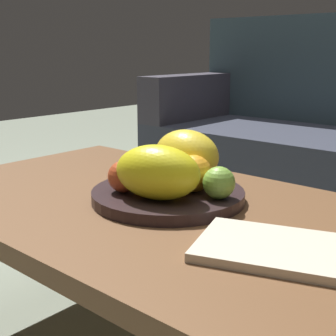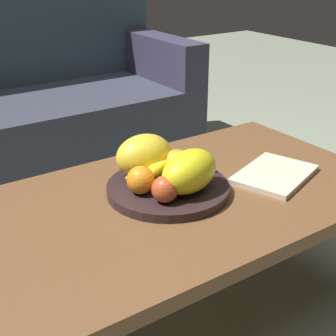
{
  "view_description": "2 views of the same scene",
  "coord_description": "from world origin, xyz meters",
  "px_view_note": "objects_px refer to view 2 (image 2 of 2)",
  "views": [
    {
      "loc": [
        0.66,
        -0.73,
        0.74
      ],
      "look_at": [
        -0.01,
        0.03,
        0.49
      ],
      "focal_mm": 50.69,
      "sensor_mm": 36.0,
      "label": 1
    },
    {
      "loc": [
        -0.69,
        -0.96,
        1.04
      ],
      "look_at": [
        -0.01,
        0.03,
        0.49
      ],
      "focal_mm": 51.94,
      "sensor_mm": 36.0,
      "label": 2
    }
  ],
  "objects_px": {
    "melon_large_front": "(144,155)",
    "banana_bunch": "(157,170)",
    "coffee_table": "(177,209)",
    "apple_front": "(165,189)",
    "apple_left": "(198,160)",
    "orange_front": "(141,180)",
    "orange_left": "(177,163)",
    "couch": "(12,117)",
    "magazine": "(275,174)",
    "melon_smaller_beside": "(190,171)",
    "fruit_bowl": "(168,188)"
  },
  "relations": [
    {
      "from": "melon_large_front",
      "to": "orange_left",
      "type": "distance_m",
      "value": 0.1
    },
    {
      "from": "orange_left",
      "to": "apple_left",
      "type": "distance_m",
      "value": 0.07
    },
    {
      "from": "coffee_table",
      "to": "orange_front",
      "type": "relative_size",
      "value": 16.02
    },
    {
      "from": "coffee_table",
      "to": "banana_bunch",
      "type": "bearing_deg",
      "value": 106.07
    },
    {
      "from": "orange_left",
      "to": "magazine",
      "type": "relative_size",
      "value": 0.32
    },
    {
      "from": "fruit_bowl",
      "to": "melon_smaller_beside",
      "type": "bearing_deg",
      "value": -67.17
    },
    {
      "from": "apple_left",
      "to": "magazine",
      "type": "relative_size",
      "value": 0.27
    },
    {
      "from": "coffee_table",
      "to": "apple_front",
      "type": "bearing_deg",
      "value": -147.64
    },
    {
      "from": "orange_left",
      "to": "banana_bunch",
      "type": "bearing_deg",
      "value": 170.16
    },
    {
      "from": "banana_bunch",
      "to": "orange_left",
      "type": "bearing_deg",
      "value": -9.84
    },
    {
      "from": "melon_smaller_beside",
      "to": "apple_left",
      "type": "bearing_deg",
      "value": 41.77
    },
    {
      "from": "couch",
      "to": "banana_bunch",
      "type": "height_order",
      "value": "couch"
    },
    {
      "from": "fruit_bowl",
      "to": "apple_left",
      "type": "bearing_deg",
      "value": 10.45
    },
    {
      "from": "couch",
      "to": "melon_smaller_beside",
      "type": "distance_m",
      "value": 1.29
    },
    {
      "from": "apple_left",
      "to": "fruit_bowl",
      "type": "bearing_deg",
      "value": -169.55
    },
    {
      "from": "apple_front",
      "to": "melon_smaller_beside",
      "type": "bearing_deg",
      "value": 8.71
    },
    {
      "from": "melon_large_front",
      "to": "banana_bunch",
      "type": "xyz_separation_m",
      "value": [
        0.01,
        -0.05,
        -0.03
      ]
    },
    {
      "from": "coffee_table",
      "to": "apple_front",
      "type": "xyz_separation_m",
      "value": [
        -0.07,
        -0.05,
        0.1
      ]
    },
    {
      "from": "coffee_table",
      "to": "fruit_bowl",
      "type": "bearing_deg",
      "value": 107.81
    },
    {
      "from": "fruit_bowl",
      "to": "orange_left",
      "type": "bearing_deg",
      "value": 29.38
    },
    {
      "from": "apple_front",
      "to": "banana_bunch",
      "type": "bearing_deg",
      "value": 65.76
    },
    {
      "from": "couch",
      "to": "melon_large_front",
      "type": "bearing_deg",
      "value": -88.15
    },
    {
      "from": "melon_smaller_beside",
      "to": "magazine",
      "type": "xyz_separation_m",
      "value": [
        0.29,
        -0.03,
        -0.07
      ]
    },
    {
      "from": "apple_left",
      "to": "banana_bunch",
      "type": "height_order",
      "value": "apple_left"
    },
    {
      "from": "apple_front",
      "to": "magazine",
      "type": "xyz_separation_m",
      "value": [
        0.38,
        -0.02,
        -0.05
      ]
    },
    {
      "from": "coffee_table",
      "to": "orange_left",
      "type": "xyz_separation_m",
      "value": [
        0.04,
        0.06,
        0.11
      ]
    },
    {
      "from": "orange_left",
      "to": "banana_bunch",
      "type": "relative_size",
      "value": 0.47
    },
    {
      "from": "apple_left",
      "to": "banana_bunch",
      "type": "distance_m",
      "value": 0.13
    },
    {
      "from": "melon_large_front",
      "to": "apple_left",
      "type": "bearing_deg",
      "value": -25.35
    },
    {
      "from": "magazine",
      "to": "melon_large_front",
      "type": "bearing_deg",
      "value": 131.51
    },
    {
      "from": "melon_smaller_beside",
      "to": "magazine",
      "type": "relative_size",
      "value": 0.74
    },
    {
      "from": "coffee_table",
      "to": "melon_large_front",
      "type": "bearing_deg",
      "value": 104.37
    },
    {
      "from": "apple_left",
      "to": "banana_bunch",
      "type": "xyz_separation_m",
      "value": [
        -0.13,
        0.02,
        -0.0
      ]
    },
    {
      "from": "coffee_table",
      "to": "orange_left",
      "type": "bearing_deg",
      "value": 55.69
    },
    {
      "from": "couch",
      "to": "fruit_bowl",
      "type": "relative_size",
      "value": 4.99
    },
    {
      "from": "orange_left",
      "to": "magazine",
      "type": "height_order",
      "value": "orange_left"
    },
    {
      "from": "banana_bunch",
      "to": "magazine",
      "type": "relative_size",
      "value": 0.69
    },
    {
      "from": "fruit_bowl",
      "to": "melon_large_front",
      "type": "xyz_separation_m",
      "value": [
        -0.02,
        0.09,
        0.07
      ]
    },
    {
      "from": "fruit_bowl",
      "to": "apple_front",
      "type": "bearing_deg",
      "value": -129.06
    },
    {
      "from": "couch",
      "to": "apple_left",
      "type": "height_order",
      "value": "couch"
    },
    {
      "from": "fruit_bowl",
      "to": "orange_front",
      "type": "height_order",
      "value": "orange_front"
    },
    {
      "from": "coffee_table",
      "to": "couch",
      "type": "xyz_separation_m",
      "value": [
        -0.07,
        1.25,
        -0.07
      ]
    },
    {
      "from": "couch",
      "to": "melon_large_front",
      "type": "relative_size",
      "value": 10.11
    },
    {
      "from": "coffee_table",
      "to": "orange_front",
      "type": "distance_m",
      "value": 0.15
    },
    {
      "from": "banana_bunch",
      "to": "couch",
      "type": "bearing_deg",
      "value": 92.3
    },
    {
      "from": "orange_front",
      "to": "banana_bunch",
      "type": "distance_m",
      "value": 0.09
    },
    {
      "from": "melon_large_front",
      "to": "banana_bunch",
      "type": "height_order",
      "value": "melon_large_front"
    },
    {
      "from": "coffee_table",
      "to": "banana_bunch",
      "type": "distance_m",
      "value": 0.12
    },
    {
      "from": "apple_left",
      "to": "coffee_table",
      "type": "bearing_deg",
      "value": -154.56
    },
    {
      "from": "apple_front",
      "to": "melon_large_front",
      "type": "bearing_deg",
      "value": 76.23
    }
  ]
}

